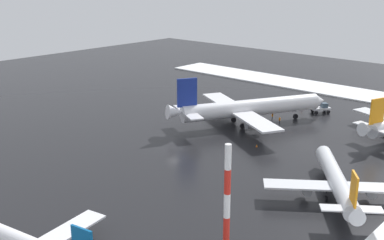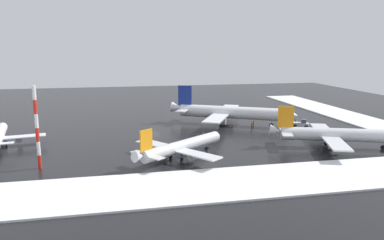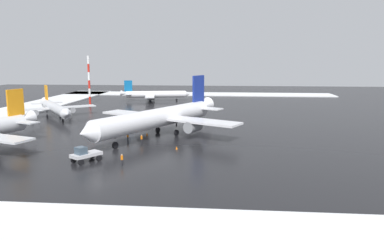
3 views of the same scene
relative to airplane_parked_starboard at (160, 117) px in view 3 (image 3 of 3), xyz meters
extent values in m
plane|color=black|center=(-23.00, 1.10, -3.89)|extent=(240.00, 240.00, 0.00)
cube|color=white|center=(-90.00, 1.10, -3.72)|extent=(14.00, 116.00, 0.34)
cube|color=white|center=(44.00, 1.10, -3.72)|extent=(14.00, 116.00, 0.34)
cylinder|color=white|center=(0.85, -0.45, 0.00)|extent=(31.16, 19.09, 3.78)
cone|color=white|center=(16.71, -8.97, 0.00)|extent=(4.05, 4.42, 3.59)
cone|color=white|center=(-15.21, 8.16, 0.66)|extent=(5.01, 4.71, 3.67)
cube|color=white|center=(2.22, 9.15, -0.34)|extent=(11.14, 15.04, 0.40)
cylinder|color=gray|center=(1.66, 6.93, -1.45)|extent=(4.38, 3.74, 2.22)
cube|color=white|center=(-6.40, -6.91, -0.34)|extent=(11.14, 15.04, 0.40)
cylinder|color=gray|center=(-4.86, -5.21, -1.45)|extent=(4.38, 3.74, 2.22)
cube|color=navy|center=(-12.86, 6.90, 4.77)|extent=(4.10, 2.45, 6.22)
cube|color=white|center=(-11.09, 9.73, 0.44)|extent=(5.07, 6.06, 0.27)
cube|color=white|center=(-14.24, 3.86, 0.44)|extent=(5.07, 6.06, 0.27)
cylinder|color=black|center=(11.13, -5.97, -1.67)|extent=(0.27, 0.27, 0.78)
cylinder|color=black|center=(11.13, -5.97, -3.28)|extent=(1.26, 0.92, 1.22)
cylinder|color=black|center=(-0.93, 3.27, -1.67)|extent=(0.27, 0.27, 0.78)
cylinder|color=black|center=(-0.93, 3.27, -3.28)|extent=(1.26, 0.92, 1.22)
cylinder|color=black|center=(-3.24, -1.03, -1.67)|extent=(0.27, 0.27, 0.78)
cylinder|color=black|center=(-3.24, -1.03, -3.28)|extent=(1.26, 0.92, 1.22)
cylinder|color=white|center=(-62.79, -12.45, -1.36)|extent=(6.29, 21.79, 2.46)
cone|color=white|center=(-64.87, -0.91, -1.36)|extent=(2.61, 2.12, 2.34)
cone|color=white|center=(-60.67, -24.12, -0.93)|extent=(2.52, 2.91, 2.39)
cube|color=white|center=(-68.24, -15.64, -1.58)|extent=(9.82, 4.81, 0.26)
cylinder|color=gray|center=(-66.88, -15.02, -2.30)|extent=(1.86, 2.68, 1.45)
cube|color=white|center=(-56.56, -13.52, -1.58)|extent=(9.82, 4.81, 0.26)
cylinder|color=gray|center=(-58.05, -13.43, -2.30)|extent=(1.86, 2.68, 1.45)
cube|color=#0C5999|center=(-60.98, -22.41, 1.75)|extent=(0.77, 2.89, 4.05)
cube|color=white|center=(-63.14, -22.65, -1.07)|extent=(3.75, 2.47, 0.17)
cube|color=white|center=(-58.87, -21.88, -1.07)|extent=(3.75, 2.47, 0.17)
cylinder|color=black|center=(-64.14, -4.97, -2.45)|extent=(0.17, 0.17, 0.51)
cylinder|color=black|center=(-64.14, -4.97, -3.49)|extent=(0.39, 0.83, 0.80)
cylinder|color=black|center=(-63.96, -14.86, -2.45)|extent=(0.17, 0.17, 0.51)
cylinder|color=black|center=(-63.96, -14.86, -3.49)|extent=(0.39, 0.83, 0.80)
cylinder|color=black|center=(-60.83, -14.30, -2.45)|extent=(0.17, 0.17, 0.51)
cylinder|color=black|center=(-60.83, -14.30, -3.49)|extent=(0.39, 0.83, 0.80)
cylinder|color=silver|center=(-20.61, -31.62, -1.22)|extent=(19.83, 15.85, 2.59)
cone|color=silver|center=(-10.74, -24.18, -1.22)|extent=(2.95, 3.07, 2.46)
cone|color=silver|center=(-30.60, -39.16, -0.76)|extent=(3.50, 3.40, 2.52)
cube|color=silver|center=(-26.20, -28.01, -1.45)|extent=(8.65, 9.94, 0.27)
cylinder|color=gray|center=(-24.98, -29.00, -2.21)|extent=(2.99, 2.78, 1.53)
cube|color=silver|center=(-18.67, -38.00, -1.45)|extent=(8.65, 9.94, 0.27)
cylinder|color=gray|center=(-19.28, -36.55, -2.21)|extent=(2.99, 2.78, 1.53)
cube|color=orange|center=(-29.14, -38.05, 2.06)|extent=(2.60, 2.06, 4.27)
cube|color=silver|center=(-30.39, -36.14, -0.92)|extent=(3.79, 4.12, 0.18)
cube|color=silver|center=(-27.64, -39.79, -0.92)|extent=(3.79, 4.12, 0.18)
cylinder|color=black|center=(-14.21, -26.80, -2.37)|extent=(0.18, 0.18, 0.53)
cylinder|color=black|center=(-14.21, -26.80, -3.47)|extent=(0.83, 0.72, 0.84)
cylinder|color=black|center=(-23.45, -31.66, -2.37)|extent=(0.18, 0.18, 0.53)
cylinder|color=black|center=(-23.45, -31.66, -3.47)|extent=(0.83, 0.72, 0.84)
cylinder|color=black|center=(-21.43, -34.34, -2.37)|extent=(0.18, 0.18, 0.53)
cylinder|color=black|center=(-21.43, -34.34, -3.47)|extent=(0.83, 0.72, 0.84)
cone|color=silver|center=(3.21, -26.44, -0.09)|extent=(4.01, 3.63, 3.07)
cube|color=orange|center=(5.31, -27.18, 3.35)|extent=(3.61, 1.54, 5.20)
cube|color=silver|center=(6.41, -24.61, -0.27)|extent=(3.75, 5.00, 0.22)
cube|color=silver|center=(4.57, -29.87, -0.27)|extent=(3.75, 5.00, 0.22)
cube|color=silver|center=(19.77, -7.92, -2.74)|extent=(5.03, 4.45, 0.50)
cube|color=#3F5160|center=(20.52, -8.45, -1.94)|extent=(2.01, 2.03, 1.10)
cylinder|color=black|center=(21.65, -8.04, -3.44)|extent=(0.92, 0.78, 0.90)
cylinder|color=black|center=(20.51, -9.66, -3.44)|extent=(0.92, 0.78, 0.90)
cylinder|color=black|center=(19.02, -6.18, -3.44)|extent=(0.92, 0.78, 0.90)
cylinder|color=black|center=(17.88, -7.80, -3.44)|extent=(0.92, 0.78, 0.90)
cylinder|color=black|center=(21.19, -1.95, -3.47)|extent=(0.16, 0.16, 0.85)
cylinder|color=black|center=(21.01, -2.03, -3.47)|extent=(0.16, 0.16, 0.85)
cylinder|color=orange|center=(21.10, -1.99, -2.73)|extent=(0.36, 0.36, 0.62)
sphere|color=tan|center=(21.10, -1.99, -2.30)|extent=(0.24, 0.24, 0.24)
cylinder|color=black|center=(6.78, -2.29, -3.47)|extent=(0.16, 0.16, 0.85)
cylinder|color=black|center=(6.96, -2.20, -3.47)|extent=(0.16, 0.16, 0.85)
cylinder|color=orange|center=(6.87, -2.25, -2.73)|extent=(0.36, 0.36, 0.62)
sphere|color=tan|center=(6.87, -2.25, -2.30)|extent=(0.24, 0.24, 0.24)
cylinder|color=black|center=(5.12, -5.35, -3.47)|extent=(0.16, 0.16, 0.85)
cylinder|color=black|center=(5.29, -5.23, -3.47)|extent=(0.16, 0.16, 0.85)
cylinder|color=orange|center=(5.21, -5.29, -2.73)|extent=(0.36, 0.36, 0.62)
sphere|color=tan|center=(5.21, -5.29, -2.30)|extent=(0.24, 0.24, 0.24)
cylinder|color=red|center=(-49.88, -32.99, -2.51)|extent=(0.70, 0.70, 2.76)
cylinder|color=white|center=(-49.88, -32.99, 0.25)|extent=(0.70, 0.70, 2.76)
cylinder|color=red|center=(-49.88, -32.99, 3.01)|extent=(0.70, 0.70, 2.76)
cylinder|color=white|center=(-49.88, -32.99, 5.78)|extent=(0.70, 0.70, 2.76)
cylinder|color=red|center=(-49.88, -32.99, 8.54)|extent=(0.70, 0.70, 2.76)
cylinder|color=white|center=(-49.88, -32.99, 11.30)|extent=(0.70, 0.70, 2.76)
cone|color=orange|center=(-10.93, -10.19, -3.62)|extent=(0.36, 0.36, 0.55)
cone|color=orange|center=(10.63, 4.82, -3.62)|extent=(0.36, 0.36, 0.55)
cone|color=orange|center=(-0.79, -2.85, -3.62)|extent=(0.36, 0.36, 0.55)
camera|label=1|loc=(-86.38, -61.03, 29.29)|focal=45.00mm
camera|label=2|loc=(-34.91, -108.89, 19.97)|focal=35.00mm
camera|label=3|loc=(73.63, 13.16, 11.81)|focal=35.00mm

